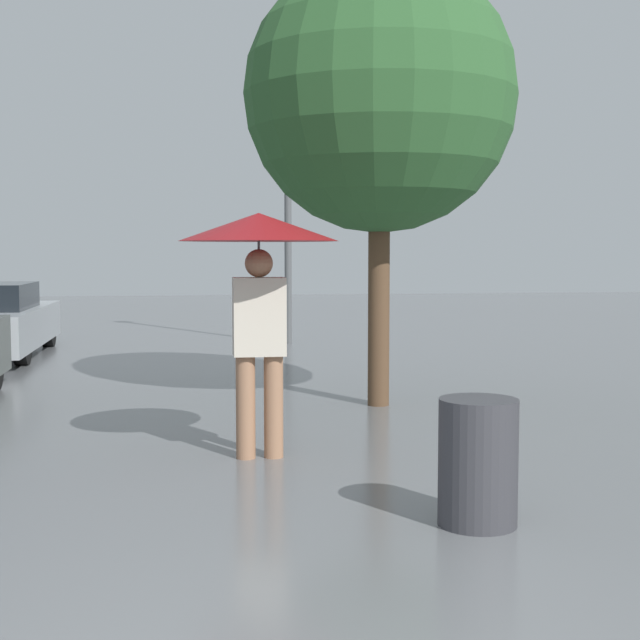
# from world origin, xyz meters

# --- Properties ---
(pedestrian) EXTENTS (1.21, 1.21, 1.88)m
(pedestrian) POSITION_xyz_m (0.39, 4.15, 1.56)
(pedestrian) COLOR #9E7051
(pedestrian) RESTS_ON ground_plane
(tree) EXTENTS (2.75, 2.75, 4.52)m
(tree) POSITION_xyz_m (1.80, 6.31, 3.14)
(tree) COLOR brown
(tree) RESTS_ON ground_plane
(street_lamp) EXTENTS (0.40, 0.40, 5.27)m
(street_lamp) POSITION_xyz_m (1.60, 12.55, 3.67)
(street_lamp) COLOR #515456
(street_lamp) RESTS_ON ground_plane
(trash_bin) EXTENTS (0.46, 0.46, 0.74)m
(trash_bin) POSITION_xyz_m (1.50, 2.28, 0.37)
(trash_bin) COLOR #38383D
(trash_bin) RESTS_ON ground_plane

